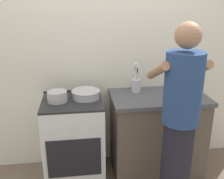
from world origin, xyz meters
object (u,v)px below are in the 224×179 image
Objects in this scene: stove_range at (74,139)px; pot at (57,96)px; person at (179,126)px; oil_bottle at (181,86)px; utensil_crock at (136,83)px; spice_bottle at (171,94)px; mixing_bowl at (86,94)px.

pot is (-0.14, -0.02, 0.50)m from stove_range.
oil_bottle is at bearing 67.51° from person.
utensil_crock is (0.83, 0.17, 0.05)m from pot.
person is at bearing -35.04° from stove_range.
oil_bottle is at bearing -0.99° from pot.
pot is 1.18m from person.
oil_bottle reaches higher than stove_range.
oil_bottle is (0.12, 0.04, 0.06)m from spice_bottle.
pot is 1.02× the size of oil_bottle.
utensil_crock reaches higher than mixing_bowl.
spice_bottle is at bearing -37.28° from utensil_crock.
oil_bottle reaches higher than spice_bottle.
oil_bottle is 0.15× the size of person.
stove_range is 0.89m from utensil_crock.
pot is at bearing 176.82° from spice_bottle.
utensil_crock reaches higher than spice_bottle.
mixing_bowl is at bearing 11.55° from pot.
spice_bottle is at bearing -4.90° from stove_range.
utensil_crock is at bearing 12.48° from stove_range.
stove_range is at bearing 175.10° from spice_bottle.
stove_range is at bearing 177.74° from oil_bottle.
stove_range is 0.52m from pot.
oil_bottle is at bearing -24.47° from utensil_crock.
person reaches higher than oil_bottle.
mixing_bowl is (0.14, 0.03, 0.50)m from stove_range.
utensil_crock is at bearing 142.72° from spice_bottle.
pot is 0.29m from mixing_bowl.
person reaches higher than mixing_bowl.
pot is 1.26m from oil_bottle.
utensil_crock is at bearing 12.08° from mixing_bowl.
utensil_crock reaches higher than pot.
person is at bearing -112.49° from oil_bottle.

